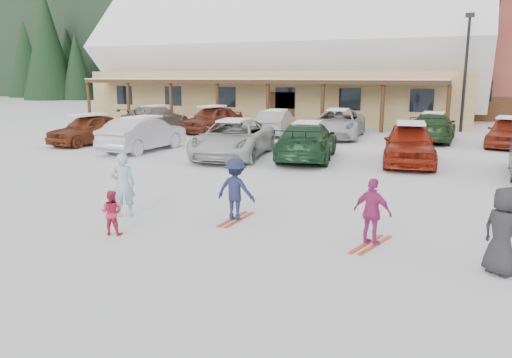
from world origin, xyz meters
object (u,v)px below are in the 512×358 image
at_px(parked_car_0, 89,129).
at_px(day_lodge, 280,67).
at_px(child_navy, 236,190).
at_px(child_magenta, 372,212).
at_px(bystander_dark, 503,231).
at_px(parked_car_10, 338,124).
at_px(parked_car_2, 233,139).
at_px(parked_car_11, 433,127).
at_px(parked_car_7, 156,118).
at_px(parked_car_12, 508,132).
at_px(parked_car_4, 410,144).
at_px(adult_skier, 123,185).
at_px(parked_car_1, 143,134).
at_px(parked_car_8, 212,119).
at_px(lamp_post, 466,67).
at_px(toddler_red, 112,212).
at_px(parked_car_3, 307,141).
at_px(parked_car_9, 276,123).

bearing_deg(parked_car_0, day_lodge, 87.72).
relative_size(child_navy, child_magenta, 1.07).
bearing_deg(bystander_dark, parked_car_10, -28.79).
bearing_deg(parked_car_2, parked_car_11, 40.23).
height_order(parked_car_7, parked_car_12, parked_car_7).
bearing_deg(bystander_dark, parked_car_12, -54.59).
bearing_deg(day_lodge, parked_car_4, -56.63).
bearing_deg(adult_skier, child_navy, 158.03).
distance_m(parked_car_0, parked_car_1, 3.82).
bearing_deg(parked_car_8, child_magenta, -45.17).
xyz_separation_m(lamp_post, toddler_red, (-6.46, -23.95, -3.33)).
height_order(toddler_red, parked_car_0, parked_car_0).
xyz_separation_m(parked_car_0, parked_car_12, (18.71, 6.76, -0.03)).
relative_size(adult_skier, parked_car_1, 0.33).
bearing_deg(parked_car_7, parked_car_0, 95.56).
bearing_deg(bystander_dark, child_magenta, 23.76).
xyz_separation_m(day_lodge, child_navy, (8.82, -27.01, -3.22)).
relative_size(child_magenta, parked_car_3, 0.26).
distance_m(child_magenta, bystander_dark, 2.34).
bearing_deg(bystander_dark, adult_skier, 36.03).
relative_size(parked_car_1, parked_car_2, 0.83).
bearing_deg(parked_car_9, parked_car_8, -6.54).
distance_m(parked_car_7, parked_car_10, 11.04).
bearing_deg(bystander_dark, parked_car_2, -5.75).
xyz_separation_m(parked_car_2, parked_car_8, (-5.05, 7.78, 0.01)).
xyz_separation_m(day_lodge, parked_car_0, (-3.29, -17.92, -3.22)).
relative_size(parked_car_8, parked_car_10, 0.83).
height_order(bystander_dark, parked_car_12, bystander_dark).
relative_size(child_navy, parked_car_2, 0.26).
bearing_deg(toddler_red, parked_car_0, -59.68).
distance_m(parked_car_3, parked_car_11, 8.90).
height_order(parked_car_0, parked_car_8, parked_car_8).
distance_m(parked_car_1, parked_car_12, 16.79).
relative_size(adult_skier, parked_car_3, 0.30).
relative_size(lamp_post, parked_car_4, 1.48).
bearing_deg(lamp_post, parked_car_7, -159.37).
xyz_separation_m(toddler_red, parked_car_7, (-10.64, 17.51, 0.27)).
bearing_deg(child_magenta, parked_car_4, -72.26).
relative_size(parked_car_7, parked_car_9, 1.21).
height_order(child_navy, child_magenta, child_navy).
height_order(bystander_dark, parked_car_2, parked_car_2).
bearing_deg(adult_skier, parked_car_2, -119.12).
relative_size(parked_car_3, parked_car_8, 1.13).
height_order(child_magenta, parked_car_7, parked_car_7).
bearing_deg(lamp_post, adult_skier, -107.33).
height_order(child_magenta, parked_car_2, parked_car_2).
xyz_separation_m(parked_car_1, parked_car_10, (6.78, 8.03, 0.01)).
xyz_separation_m(adult_skier, parked_car_2, (-1.36, 8.96, 0.00)).
height_order(day_lodge, parked_car_12, day_lodge).
height_order(parked_car_2, parked_car_11, parked_car_2).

